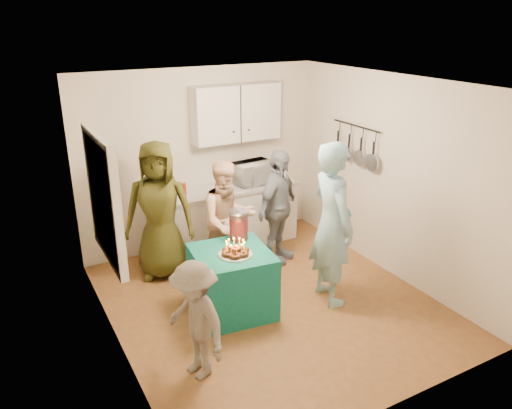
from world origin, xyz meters
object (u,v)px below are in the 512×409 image
woman_back_right (278,207)px  man_birthday (332,224)px  woman_back_center (228,220)px  counter (224,219)px  woman_back_left (159,211)px  punch_jar (239,226)px  child_near_left (195,321)px  party_table (232,282)px  microwave (253,173)px

woman_back_right → man_birthday: bearing=-119.6°
woman_back_center → woman_back_right: (0.77, 0.03, 0.02)m
counter → woman_back_left: woman_back_left is taller
punch_jar → child_near_left: bearing=-132.7°
punch_jar → woman_back_left: woman_back_left is taller
party_table → counter: bearing=67.6°
woman_back_right → child_near_left: woman_back_right is taller
woman_back_center → microwave: bearing=50.6°
microwave → woman_back_right: bearing=-98.9°
party_table → woman_back_right: 1.47m
party_table → punch_jar: 0.65m
man_birthday → woman_back_right: size_ratio=1.23×
counter → punch_jar: bearing=-108.0°
party_table → child_near_left: bearing=-133.4°
microwave → man_birthday: (-0.02, -1.95, -0.09)m
microwave → child_near_left: (-1.95, -2.47, -0.47)m
party_table → child_near_left: child_near_left is taller
counter → microwave: size_ratio=3.80×
microwave → child_near_left: microwave is taller
punch_jar → microwave: bearing=55.5°
party_table → woman_back_left: (-0.42, 1.23, 0.53)m
counter → woman_back_center: bearing=-111.5°
party_table → woman_back_center: (0.35, 0.82, 0.40)m
woman_back_left → party_table: bearing=-43.0°
woman_back_center → woman_back_right: 0.78m
microwave → woman_back_left: size_ratio=0.32×
counter → woman_back_right: (0.45, -0.78, 0.37)m
woman_back_left → woman_back_right: size_ratio=1.14×
woman_back_center → party_table: bearing=-107.6°
punch_jar → man_birthday: size_ratio=0.17×
counter → woman_back_right: 0.98m
woman_back_left → woman_back_right: 1.60m
woman_back_left → woman_back_right: (1.55, -0.37, -0.11)m
microwave → punch_jar: bearing=-130.4°
microwave → party_table: microwave is taller
microwave → woman_back_left: 1.65m
counter → man_birthday: man_birthday is taller
microwave → man_birthday: bearing=-96.4°
party_table → microwave: bearing=54.5°
child_near_left → woman_back_right: bearing=117.9°
woman_back_left → counter: bearing=48.5°
woman_back_center → woman_back_right: bearing=8.0°
microwave → child_near_left: size_ratio=0.48×
counter → woman_back_left: size_ratio=1.21×
woman_back_right → child_near_left: (-1.91, -1.68, -0.20)m
man_birthday → child_near_left: (-1.94, -0.51, -0.38)m
woman_back_right → child_near_left: bearing=-169.4°
microwave → woman_back_right: (-0.04, -0.78, -0.27)m
punch_jar → woman_back_right: 1.08m
microwave → woman_back_right: woman_back_right is taller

